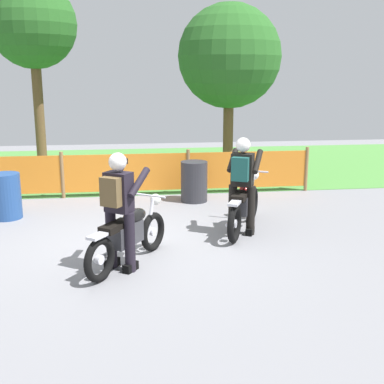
% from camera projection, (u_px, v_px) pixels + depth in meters
% --- Properties ---
extents(ground, '(24.00, 24.00, 0.02)m').
position_uv_depth(ground, '(128.00, 245.00, 8.18)').
color(ground, gray).
extents(grass_verge, '(24.00, 7.22, 0.01)m').
position_uv_depth(grass_verge, '(127.00, 167.00, 14.87)').
color(grass_verge, '#4C8C3D').
rests_on(grass_verge, ground).
extents(barrier_fence, '(8.57, 0.08, 1.05)m').
position_uv_depth(barrier_fence, '(126.00, 173.00, 11.27)').
color(barrier_fence, olive).
rests_on(barrier_fence, ground).
extents(tree_leftmost, '(2.37, 2.37, 5.21)m').
position_uv_depth(tree_leftmost, '(33.00, 26.00, 13.52)').
color(tree_leftmost, brown).
rests_on(tree_leftmost, ground).
extents(tree_near_left, '(2.78, 2.78, 4.57)m').
position_uv_depth(tree_near_left, '(229.00, 57.00, 13.33)').
color(tree_near_left, brown).
rests_on(tree_near_left, ground).
extents(motorcycle_lead, '(1.21, 1.69, 0.94)m').
position_uv_depth(motorcycle_lead, '(129.00, 235.00, 7.22)').
color(motorcycle_lead, black).
rests_on(motorcycle_lead, ground).
extents(motorcycle_trailing, '(1.05, 1.91, 0.98)m').
position_uv_depth(motorcycle_trailing, '(244.00, 204.00, 8.83)').
color(motorcycle_trailing, black).
rests_on(motorcycle_trailing, ground).
extents(rider_lead, '(0.72, 0.79, 1.69)m').
position_uv_depth(rider_lead, '(119.00, 205.00, 6.92)').
color(rider_lead, black).
rests_on(rider_lead, ground).
extents(rider_trailing, '(0.70, 0.78, 1.69)m').
position_uv_depth(rider_trailing, '(242.00, 181.00, 8.51)').
color(rider_trailing, black).
rests_on(rider_trailing, ground).
extents(oil_drum, '(0.58, 0.58, 0.88)m').
position_uv_depth(oil_drum, '(6.00, 196.00, 9.56)').
color(oil_drum, navy).
rests_on(oil_drum, ground).
extents(spare_drum, '(0.58, 0.58, 0.88)m').
position_uv_depth(spare_drum, '(194.00, 181.00, 10.84)').
color(spare_drum, '#2D2D33').
rests_on(spare_drum, ground).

